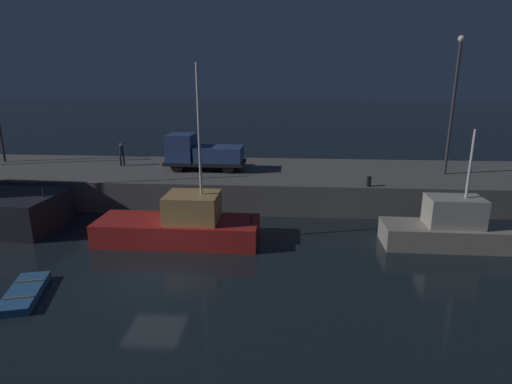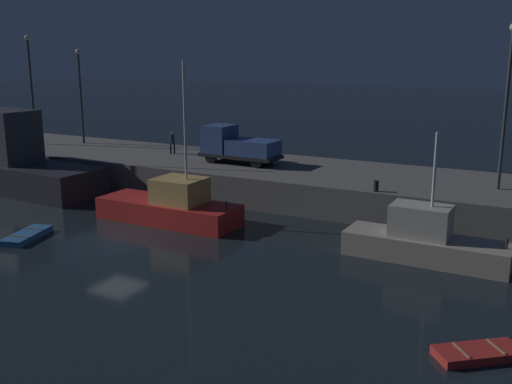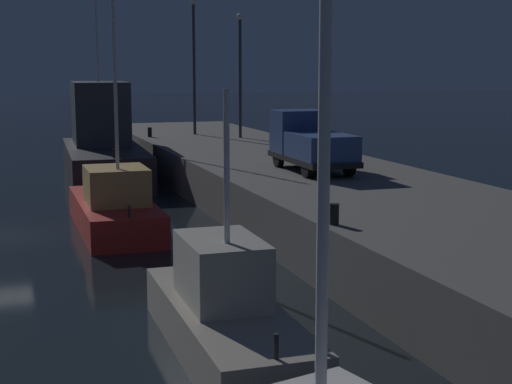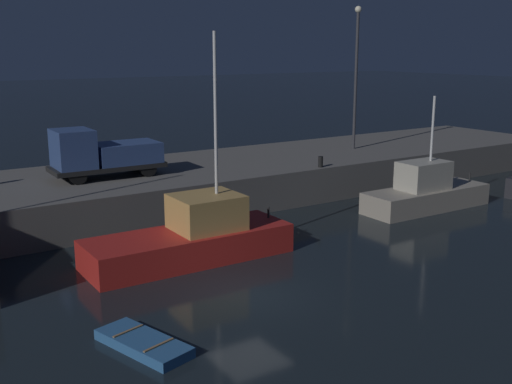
% 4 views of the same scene
% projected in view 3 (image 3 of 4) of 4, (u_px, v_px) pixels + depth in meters
% --- Properties ---
extents(pier_quay, '(65.43, 9.52, 2.04)m').
position_uv_depth(pier_quay, '(320.00, 194.00, 35.00)').
color(pier_quay, '#5B5956').
rests_on(pier_quay, ground).
extents(fishing_trawler_red, '(8.79, 2.96, 9.42)m').
position_uv_depth(fishing_trawler_red, '(115.00, 208.00, 31.89)').
color(fishing_trawler_red, red).
rests_on(fishing_trawler_red, ground).
extents(fishing_boat_blue, '(13.10, 4.87, 14.35)m').
position_uv_depth(fishing_boat_blue, '(103.00, 144.00, 46.35)').
color(fishing_boat_blue, '#232328').
rests_on(fishing_boat_blue, ground).
extents(fishing_boat_orange, '(7.78, 2.44, 6.23)m').
position_uv_depth(fishing_boat_orange, '(225.00, 313.00, 18.30)').
color(fishing_boat_orange, gray).
rests_on(fishing_boat_orange, ground).
extents(lamp_post_west, '(0.44, 0.44, 9.27)m').
position_uv_depth(lamp_post_west, '(194.00, 57.00, 53.14)').
color(lamp_post_west, '#38383D').
rests_on(lamp_post_west, pier_quay).
extents(lamp_post_east, '(0.44, 0.44, 8.10)m').
position_uv_depth(lamp_post_east, '(240.00, 66.00, 50.73)').
color(lamp_post_east, '#38383D').
rests_on(lamp_post_east, pier_quay).
extents(utility_truck, '(5.92, 2.40, 2.66)m').
position_uv_depth(utility_truck, '(310.00, 143.00, 34.94)').
color(utility_truck, black).
rests_on(utility_truck, pier_quay).
extents(dockworker, '(0.42, 0.44, 1.76)m').
position_uv_depth(dockworker, '(282.00, 136.00, 41.41)').
color(dockworker, black).
rests_on(dockworker, pier_quay).
extents(bollard_west, '(0.28, 0.28, 0.63)m').
position_uv_depth(bollard_west, '(334.00, 214.00, 23.07)').
color(bollard_west, black).
rests_on(bollard_west, pier_quay).
extents(bollard_central, '(0.28, 0.28, 0.64)m').
position_uv_depth(bollard_central, '(150.00, 132.00, 51.90)').
color(bollard_central, black).
rests_on(bollard_central, pier_quay).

